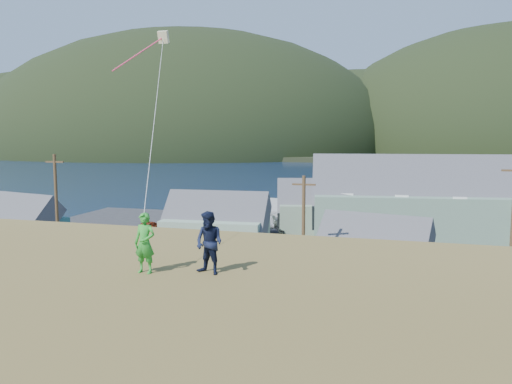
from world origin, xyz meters
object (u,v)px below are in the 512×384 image
(shed_white, at_px, (372,254))
(kite_flyer_navy, at_px, (209,243))
(kite_flyer_green, at_px, (145,243))
(lodge, at_px, (476,206))
(shed_teal, at_px, (18,225))
(wharf, at_px, (308,208))
(shed_palegreen_far, at_px, (327,208))
(shed_palegreen_near, at_px, (216,226))

(shed_white, distance_m, kite_flyer_navy, 24.70)
(kite_flyer_green, bearing_deg, shed_white, 80.76)
(lodge, xyz_separation_m, shed_teal, (-42.92, -12.20, -1.82))
(wharf, xyz_separation_m, lodge, (19.85, -19.59, 3.84))
(lodge, distance_m, shed_palegreen_far, 15.51)
(lodge, distance_m, kite_flyer_navy, 41.25)
(kite_flyer_green, xyz_separation_m, kite_flyer_navy, (1.80, 0.40, 0.02))
(lodge, relative_size, kite_flyer_navy, 18.21)
(lodge, bearing_deg, kite_flyer_navy, -116.28)
(shed_white, bearing_deg, wharf, 120.97)
(shed_white, xyz_separation_m, kite_flyer_green, (-5.37, -24.18, 5.60))
(wharf, height_order, shed_white, shed_white)
(shed_palegreen_near, relative_size, shed_palegreen_far, 0.82)
(shed_palegreen_far, bearing_deg, wharf, 93.82)
(shed_teal, bearing_deg, shed_palegreen_far, 43.09)
(shed_teal, relative_size, kite_flyer_navy, 5.28)
(kite_flyer_navy, bearing_deg, shed_palegreen_far, 110.35)
(lodge, relative_size, shed_teal, 3.45)
(shed_teal, distance_m, kite_flyer_navy, 40.87)
(shed_palegreen_near, relative_size, kite_flyer_navy, 5.65)
(wharf, bearing_deg, kite_flyer_green, -84.77)
(wharf, bearing_deg, lodge, -44.62)
(shed_teal, height_order, shed_palegreen_far, shed_palegreen_far)
(shed_white, distance_m, shed_palegreen_far, 19.98)
(wharf, xyz_separation_m, shed_teal, (-23.07, -31.79, 2.01))
(wharf, distance_m, kite_flyer_green, 59.80)
(lodge, height_order, shed_palegreen_far, lodge)
(wharf, relative_size, shed_palegreen_far, 2.10)
(shed_palegreen_far, height_order, kite_flyer_green, kite_flyer_green)
(shed_teal, xyz_separation_m, kite_flyer_navy, (30.27, -26.87, 5.63))
(shed_teal, bearing_deg, kite_flyer_navy, -28.30)
(wharf, bearing_deg, shed_white, -72.83)
(shed_palegreen_near, xyz_separation_m, shed_white, (14.66, -6.75, -0.19))
(lodge, bearing_deg, shed_palegreen_near, -168.56)
(shed_palegreen_far, height_order, kite_flyer_navy, kite_flyer_navy)
(shed_white, xyz_separation_m, kite_flyer_navy, (-3.57, -23.78, 5.62))
(shed_teal, distance_m, shed_palegreen_far, 32.20)
(wharf, distance_m, shed_teal, 39.33)
(lodge, relative_size, shed_white, 3.59)
(shed_teal, xyz_separation_m, shed_palegreen_far, (27.95, 16.00, 0.42))
(lodge, bearing_deg, shed_teal, -172.48)
(lodge, bearing_deg, kite_flyer_green, -118.45)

